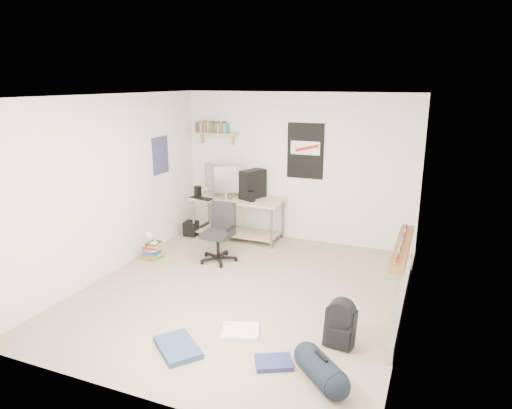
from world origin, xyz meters
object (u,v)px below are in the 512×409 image
at_px(desk, 238,218).
at_px(book_stack, 154,250).
at_px(office_chair, 218,230).
at_px(backpack, 340,328).
at_px(duffel_bag, 321,369).

xyz_separation_m(desk, book_stack, (-0.79, -1.41, -0.21)).
xyz_separation_m(desk, office_chair, (0.16, -1.09, 0.12)).
bearing_deg(office_chair, backpack, -34.83).
bearing_deg(desk, office_chair, -82.18).
xyz_separation_m(office_chair, book_stack, (-0.94, -0.32, -0.34)).
bearing_deg(book_stack, backpack, -21.86).
distance_m(desk, backpack, 3.58).
bearing_deg(desk, duffel_bag, -55.36).
bearing_deg(backpack, desk, 137.05).
relative_size(desk, office_chair, 1.75).
distance_m(desk, book_stack, 1.63).
xyz_separation_m(office_chair, duffel_bag, (2.19, -2.26, -0.35)).
bearing_deg(desk, backpack, -48.80).
bearing_deg(backpack, duffel_bag, -87.15).
bearing_deg(duffel_bag, desk, 168.80).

